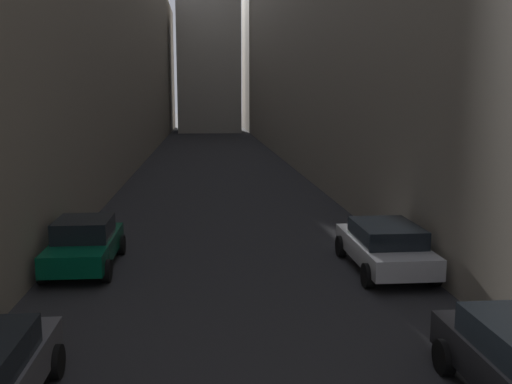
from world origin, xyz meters
name	(u,v)px	position (x,y,z in m)	size (l,w,h in m)	color
ground_plane	(216,170)	(0.00, 48.00, 0.00)	(264.00, 264.00, 0.00)	#232326
building_block_left	(37,37)	(-12.08, 50.00, 9.07)	(13.17, 108.00, 18.15)	gray
parked_car_left_far	(85,243)	(-4.40, 25.27, 0.76)	(1.92, 4.17, 1.50)	#05472D
parked_car_right_far	(385,245)	(4.40, 24.23, 0.76)	(2.07, 4.49, 1.42)	#B7B7BC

